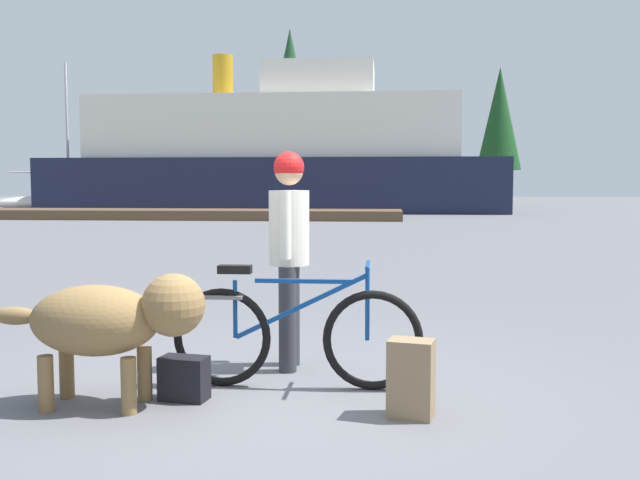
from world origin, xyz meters
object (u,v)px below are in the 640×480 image
person_cyclist (289,239)px  backpack (411,378)px  ferry_boat (278,157)px  dog (111,320)px  handbag_pannier (184,378)px  sailboat_moored (69,202)px  bicycle (295,335)px

person_cyclist → backpack: person_cyclist is taller
person_cyclist → ferry_boat: bearing=98.7°
person_cyclist → backpack: size_ratio=3.49×
dog → handbag_pannier: (0.43, 0.18, -0.43)m
ferry_boat → sailboat_moored: size_ratio=2.74×
bicycle → backpack: (0.82, -0.57, -0.14)m
person_cyclist → sailboat_moored: size_ratio=0.20×
backpack → sailboat_moored: sailboat_moored is taller
handbag_pannier → sailboat_moored: 35.44m
ferry_boat → sailboat_moored: (-11.09, -1.53, -2.44)m
handbag_pannier → person_cyclist: bearing=56.0°
bicycle → person_cyclist: person_cyclist is taller
handbag_pannier → bicycle: bearing=26.3°
backpack → ferry_boat: bearing=99.9°
ferry_boat → handbag_pannier: bearing=-82.6°
dog → sailboat_moored: bearing=115.1°
person_cyclist → dog: bearing=-134.0°
handbag_pannier → sailboat_moored: sailboat_moored is taller
person_cyclist → backpack: 1.66m
person_cyclist → dog: 1.57m
dog → ferry_boat: size_ratio=0.06×
bicycle → sailboat_moored: size_ratio=0.21×
dog → backpack: (1.97, -0.04, -0.33)m
bicycle → ferry_boat: (-5.08, 33.07, 2.53)m
bicycle → dog: bearing=-155.2°
dog → sailboat_moored: 35.41m
person_cyclist → ferry_boat: size_ratio=0.07×
person_cyclist → bicycle: bearing=-78.5°
person_cyclist → ferry_boat: 32.95m
ferry_boat → dog: bearing=-83.3°
person_cyclist → dog: person_cyclist is taller
person_cyclist → handbag_pannier: 1.41m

